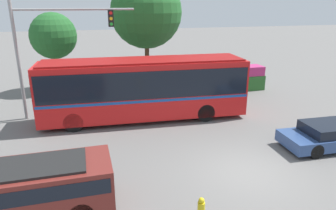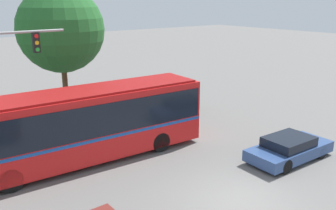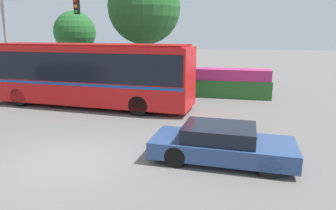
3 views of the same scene
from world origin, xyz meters
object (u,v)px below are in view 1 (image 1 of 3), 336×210
Objects in this scene: traffic_light_pole at (49,42)px; street_tree_left at (53,36)px; city_bus at (144,86)px; street_tree_centre at (146,13)px; sedan_foreground at (330,136)px; suv_left_lane at (28,186)px.

traffic_light_pole is 1.13× the size of street_tree_left.
traffic_light_pole is at bearing -16.48° from city_bus.
traffic_light_pole is 0.79× the size of street_tree_centre.
traffic_light_pole is (-12.34, 7.61, 3.76)m from sedan_foreground.
sedan_foreground is (7.47, -5.85, -1.38)m from city_bus.
street_tree_left is at bearing 89.83° from suv_left_lane.
city_bus is at bearing -56.70° from street_tree_left.
street_tree_centre reaches higher than sedan_foreground.
traffic_light_pole is at bearing -87.72° from street_tree_left.
city_bus is 7.08m from street_tree_centre.
city_bus is 9.06m from suv_left_lane.
suv_left_lane is 0.62× the size of street_tree_centre.
traffic_light_pole is 7.60m from street_tree_centre.
street_tree_left is at bearing -53.36° from city_bus.
city_bus is 2.00× the size of street_tree_left.
street_tree_centre is at bearing -16.53° from street_tree_left.
sedan_foreground is 18.88m from street_tree_left.
suv_left_lane is 9.78m from traffic_light_pole.
street_tree_left is at bearing 163.47° from street_tree_centre.
street_tree_left is (-0.04, 15.23, 3.03)m from suv_left_lane.
traffic_light_pole reaches higher than street_tree_left.
street_tree_left reaches higher than suv_left_lane.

